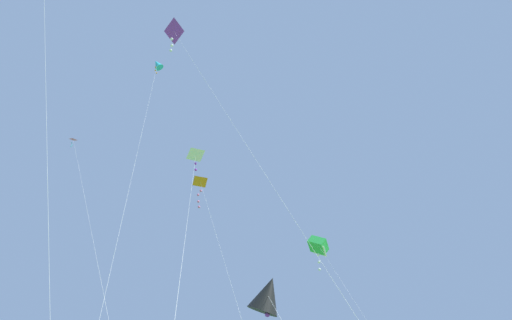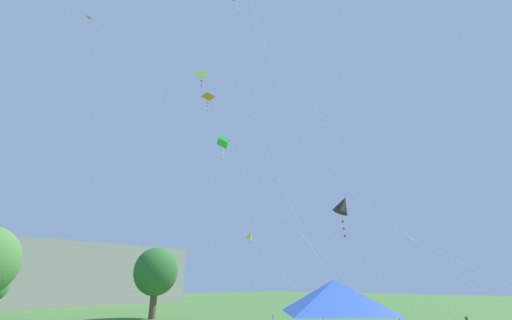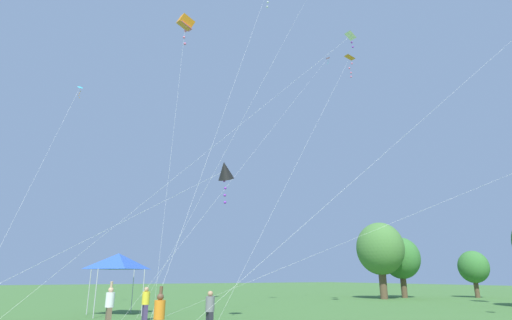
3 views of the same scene
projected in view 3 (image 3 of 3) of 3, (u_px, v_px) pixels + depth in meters
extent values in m
cylinder|color=brown|center=(383.00, 284.00, 42.60)|extent=(0.79, 0.79, 2.99)
ellipsoid|color=#477A38|center=(380.00, 248.00, 43.65)|extent=(5.35, 4.81, 5.61)
cylinder|color=brown|center=(404.00, 286.00, 45.05)|extent=(0.65, 0.65, 2.47)
ellipsoid|color=#387533|center=(401.00, 258.00, 45.92)|extent=(4.42, 3.98, 4.64)
cylinder|color=brown|center=(477.00, 289.00, 45.27)|extent=(0.51, 0.51, 1.92)
ellipsoid|color=#387533|center=(473.00, 267.00, 45.94)|extent=(3.43, 3.09, 3.61)
cylinder|color=#B7B7BC|center=(89.00, 292.00, 25.80)|extent=(0.05, 0.05, 2.79)
cylinder|color=#B7B7BC|center=(96.00, 293.00, 23.47)|extent=(0.05, 0.05, 2.79)
cylinder|color=#B7B7BC|center=(133.00, 291.00, 27.12)|extent=(0.05, 0.05, 2.79)
cylinder|color=#B7B7BC|center=(143.00, 292.00, 24.79)|extent=(0.05, 0.05, 2.79)
pyramid|color=blue|center=(118.00, 261.00, 25.82)|extent=(3.09, 3.09, 0.99)
cylinder|color=orange|center=(160.00, 310.00, 14.88)|extent=(0.41, 0.41, 0.67)
sphere|color=brown|center=(160.00, 297.00, 15.01)|extent=(0.26, 0.26, 0.26)
cylinder|color=brown|center=(161.00, 294.00, 15.04)|extent=(0.13, 0.15, 0.57)
cylinder|color=slate|center=(210.00, 304.00, 18.17)|extent=(0.40, 0.40, 0.66)
sphere|color=tan|center=(210.00, 294.00, 18.30)|extent=(0.25, 0.25, 0.25)
cube|color=#473860|center=(145.00, 313.00, 21.99)|extent=(0.40, 0.22, 0.84)
cylinder|color=yellow|center=(146.00, 298.00, 22.20)|extent=(0.42, 0.42, 0.69)
sphere|color=tan|center=(147.00, 289.00, 22.33)|extent=(0.26, 0.26, 0.26)
cube|color=brown|center=(108.00, 317.00, 19.78)|extent=(0.41, 0.23, 0.86)
cylinder|color=white|center=(110.00, 300.00, 20.00)|extent=(0.43, 0.43, 0.71)
sphere|color=tan|center=(111.00, 290.00, 20.13)|extent=(0.27, 0.27, 0.27)
cylinder|color=tan|center=(111.00, 288.00, 20.14)|extent=(0.20, 0.14, 0.61)
cylinder|color=silver|center=(38.00, 172.00, 24.54)|extent=(10.48, 4.12, 17.03)
pyramid|color=#2DBCD1|center=(80.00, 87.00, 32.26)|extent=(0.55, 0.57, 0.38)
sphere|color=orange|center=(80.00, 91.00, 32.27)|extent=(0.07, 0.07, 0.07)
sphere|color=orange|center=(79.00, 93.00, 32.18)|extent=(0.07, 0.07, 0.07)
sphere|color=orange|center=(79.00, 95.00, 32.05)|extent=(0.07, 0.07, 0.07)
sphere|color=orange|center=(79.00, 98.00, 32.02)|extent=(0.07, 0.07, 0.07)
cylinder|color=silver|center=(224.00, 138.00, 25.60)|extent=(1.17, 22.41, 21.74)
pyramid|color=white|center=(351.00, 35.00, 33.46)|extent=(1.33, 1.31, 0.52)
sphere|color=purple|center=(352.00, 42.00, 33.26)|extent=(0.16, 0.16, 0.16)
sphere|color=purple|center=(353.00, 47.00, 33.10)|extent=(0.16, 0.16, 0.16)
cylinder|color=silver|center=(229.00, 99.00, 23.72)|extent=(7.78, 10.27, 24.98)
sphere|color=white|center=(268.00, 2.00, 32.60)|extent=(0.16, 0.16, 0.16)
sphere|color=white|center=(267.00, 7.00, 32.47)|extent=(0.16, 0.16, 0.16)
cylinder|color=silver|center=(300.00, 156.00, 25.31)|extent=(2.82, 12.56, 19.31)
pyramid|color=orange|center=(350.00, 57.00, 32.15)|extent=(1.13, 1.21, 0.48)
sphere|color=pink|center=(352.00, 64.00, 31.96)|extent=(0.14, 0.14, 0.14)
sphere|color=pink|center=(349.00, 68.00, 31.90)|extent=(0.14, 0.14, 0.14)
sphere|color=pink|center=(351.00, 73.00, 31.79)|extent=(0.14, 0.14, 0.14)
sphere|color=pink|center=(351.00, 77.00, 31.60)|extent=(0.14, 0.14, 0.14)
cylinder|color=silver|center=(423.00, 119.00, 21.43)|extent=(4.45, 25.33, 20.91)
cylinder|color=silver|center=(173.00, 136.00, 28.67)|extent=(6.44, 3.00, 24.01)
cube|color=orange|center=(186.00, 22.00, 35.42)|extent=(1.69, 1.49, 1.64)
cube|color=pink|center=(185.00, 26.00, 35.31)|extent=(1.34, 1.14, 0.97)
sphere|color=pink|center=(185.00, 31.00, 35.12)|extent=(0.22, 0.22, 0.22)
sphere|color=pink|center=(184.00, 37.00, 34.97)|extent=(0.22, 0.22, 0.22)
sphere|color=pink|center=(185.00, 44.00, 34.81)|extent=(0.22, 0.22, 0.22)
cylinder|color=silver|center=(345.00, 243.00, 22.36)|extent=(11.35, 17.83, 8.33)
cylinder|color=silver|center=(264.00, 140.00, 31.76)|extent=(8.82, 21.96, 25.58)
pyramid|color=pink|center=(328.00, 58.00, 44.21)|extent=(0.53, 0.40, 0.21)
sphere|color=#2DBCD1|center=(328.00, 61.00, 44.22)|extent=(0.07, 0.07, 0.07)
sphere|color=#2DBCD1|center=(328.00, 62.00, 44.08)|extent=(0.07, 0.07, 0.07)
sphere|color=#2DBCD1|center=(328.00, 64.00, 44.00)|extent=(0.07, 0.07, 0.07)
cylinder|color=silver|center=(88.00, 239.00, 18.66)|extent=(1.45, 13.30, 8.04)
cone|color=black|center=(225.00, 171.00, 22.33)|extent=(1.34, 1.41, 1.38)
sphere|color=purple|center=(224.00, 181.00, 22.16)|extent=(0.14, 0.14, 0.14)
sphere|color=purple|center=(225.00, 188.00, 22.11)|extent=(0.14, 0.14, 0.14)
sphere|color=purple|center=(225.00, 195.00, 21.99)|extent=(0.14, 0.14, 0.14)
sphere|color=purple|center=(225.00, 202.00, 21.83)|extent=(0.14, 0.14, 0.14)
cylinder|color=silver|center=(246.00, 114.00, 29.66)|extent=(0.69, 14.02, 27.91)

